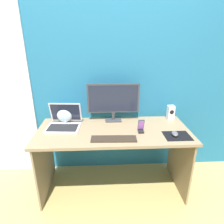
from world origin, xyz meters
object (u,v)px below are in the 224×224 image
at_px(mouse, 175,134).
at_px(fishbowl, 65,114).
at_px(speaker_right, 171,113).
at_px(monitor, 113,100).
at_px(keyboard_external, 114,139).
at_px(phone_in_dock, 141,128).
at_px(laptop, 64,122).

bearing_deg(mouse, fishbowl, 170.52).
bearing_deg(speaker_right, monitor, 179.57).
bearing_deg(monitor, fishbowl, -179.19).
xyz_separation_m(speaker_right, keyboard_external, (-0.68, -0.44, -0.08)).
bearing_deg(phone_in_dock, keyboard_external, -154.77).
distance_m(monitor, mouse, 0.73).
height_order(keyboard_external, phone_in_dock, phone_in_dock).
height_order(speaker_right, laptop, laptop).
relative_size(speaker_right, mouse, 1.64).
xyz_separation_m(mouse, phone_in_dock, (-0.31, 0.09, 0.03)).
relative_size(monitor, keyboard_external, 1.35).
bearing_deg(phone_in_dock, speaker_right, 37.61).
bearing_deg(mouse, phone_in_dock, 174.31).
distance_m(laptop, mouse, 1.13).
bearing_deg(laptop, mouse, -13.06).
bearing_deg(mouse, monitor, 155.01).
bearing_deg(laptop, keyboard_external, -30.39).
height_order(laptop, mouse, laptop).
bearing_deg(mouse, speaker_right, 87.84).
bearing_deg(laptop, speaker_right, 6.75).
bearing_deg(fishbowl, speaker_right, 0.13).
distance_m(monitor, laptop, 0.58).
relative_size(laptop, fishbowl, 2.02).
bearing_deg(keyboard_external, speaker_right, 35.07).
height_order(monitor, fishbowl, monitor).
xyz_separation_m(speaker_right, laptop, (-1.19, -0.14, -0.03)).
height_order(monitor, speaker_right, monitor).
xyz_separation_m(speaker_right, fishbowl, (-1.20, -0.00, 0.00)).
relative_size(laptop, phone_in_dock, 2.62).
xyz_separation_m(fishbowl, keyboard_external, (0.52, -0.44, -0.08)).
height_order(speaker_right, fishbowl, fishbowl).
distance_m(laptop, phone_in_dock, 0.80).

